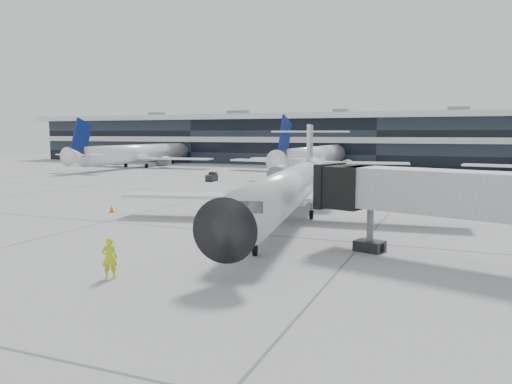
% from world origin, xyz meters
% --- Properties ---
extents(ground, '(220.00, 220.00, 0.00)m').
position_xyz_m(ground, '(0.00, 0.00, 0.00)').
color(ground, gray).
rests_on(ground, ground).
extents(terminal, '(170.00, 22.00, 10.00)m').
position_xyz_m(terminal, '(0.00, 82.00, 5.00)').
color(terminal, black).
rests_on(terminal, ground).
extents(bg_jet_left, '(32.00, 40.00, 9.60)m').
position_xyz_m(bg_jet_left, '(-45.00, 55.00, 0.00)').
color(bg_jet_left, white).
rests_on(bg_jet_left, ground).
extents(bg_jet_center, '(32.00, 40.00, 9.60)m').
position_xyz_m(bg_jet_center, '(-8.00, 55.00, 0.00)').
color(bg_jet_center, white).
rests_on(bg_jet_center, ground).
extents(regional_jet, '(27.01, 33.69, 7.79)m').
position_xyz_m(regional_jet, '(3.09, 5.87, 2.66)').
color(regional_jet, silver).
rests_on(regional_jet, ground).
extents(jet_bridge, '(15.74, 7.25, 5.14)m').
position_xyz_m(jet_bridge, '(16.29, -3.74, 3.74)').
color(jet_bridge, silver).
rests_on(jet_bridge, ground).
extents(ramp_worker, '(0.86, 0.80, 1.97)m').
position_xyz_m(ramp_worker, '(0.15, -12.30, 0.99)').
color(ramp_worker, '#C7DD17').
rests_on(ramp_worker, ground).
extents(traffic_cone, '(0.55, 0.55, 0.63)m').
position_xyz_m(traffic_cone, '(-12.56, 4.00, 0.30)').
color(traffic_cone, '#F9570D').
rests_on(traffic_cone, ground).
extents(far_tug, '(1.37, 2.14, 1.30)m').
position_xyz_m(far_tug, '(-17.56, 32.95, 0.58)').
color(far_tug, black).
rests_on(far_tug, ground).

